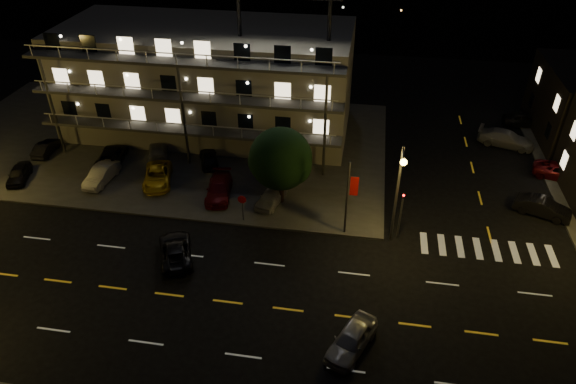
% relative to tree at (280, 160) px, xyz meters
% --- Properties ---
extents(ground, '(140.00, 140.00, 0.00)m').
position_rel_tree_xyz_m(ground, '(0.56, -11.65, -4.08)').
color(ground, black).
rests_on(ground, ground).
extents(curb_nw, '(44.00, 24.00, 0.15)m').
position_rel_tree_xyz_m(curb_nw, '(-13.44, 8.35, -4.00)').
color(curb_nw, '#363634').
rests_on(curb_nw, ground).
extents(motel, '(28.00, 13.80, 18.10)m').
position_rel_tree_xyz_m(motel, '(-9.38, 12.23, 1.27)').
color(motel, gray).
rests_on(motel, ground).
extents(streetlight_nc, '(0.44, 1.92, 8.00)m').
position_rel_tree_xyz_m(streetlight_nc, '(9.06, -3.72, 0.88)').
color(streetlight_nc, '#2D2D30').
rests_on(streetlight_nc, ground).
extents(signal_nw, '(0.20, 0.27, 4.60)m').
position_rel_tree_xyz_m(signal_nw, '(9.56, -3.15, -1.51)').
color(signal_nw, '#2D2D30').
rests_on(signal_nw, ground).
extents(banner_north, '(0.83, 0.16, 6.40)m').
position_rel_tree_xyz_m(banner_north, '(5.65, -3.25, -0.65)').
color(banner_north, '#2D2D30').
rests_on(banner_north, ground).
extents(stop_sign, '(0.91, 0.11, 2.61)m').
position_rel_tree_xyz_m(stop_sign, '(-2.44, -3.08, -2.36)').
color(stop_sign, '#2D2D30').
rests_on(stop_sign, ground).
extents(tree, '(5.25, 5.05, 6.61)m').
position_rel_tree_xyz_m(tree, '(0.00, 0.00, 0.00)').
color(tree, black).
rests_on(tree, curb_nw).
extents(lot_car_0, '(2.42, 3.91, 1.24)m').
position_rel_tree_xyz_m(lot_car_0, '(-23.30, -0.53, -3.30)').
color(lot_car_0, black).
rests_on(lot_car_0, curb_nw).
extents(lot_car_1, '(1.82, 4.37, 1.41)m').
position_rel_tree_xyz_m(lot_car_1, '(-15.97, 0.39, -3.22)').
color(lot_car_1, gray).
rests_on(lot_car_1, curb_nw).
extents(lot_car_2, '(3.48, 5.26, 1.34)m').
position_rel_tree_xyz_m(lot_car_2, '(-11.05, 0.98, -3.25)').
color(lot_car_2, gold).
rests_on(lot_car_2, curb_nw).
extents(lot_car_3, '(2.58, 4.98, 1.38)m').
position_rel_tree_xyz_m(lot_car_3, '(-5.23, -0.04, -3.24)').
color(lot_car_3, '#580C11').
rests_on(lot_car_3, curb_nw).
extents(lot_car_4, '(2.50, 4.14, 1.32)m').
position_rel_tree_xyz_m(lot_car_4, '(-0.67, -0.42, -3.27)').
color(lot_car_4, gray).
rests_on(lot_car_4, curb_nw).
extents(lot_car_5, '(1.58, 3.81, 1.23)m').
position_rel_tree_xyz_m(lot_car_5, '(-23.47, 4.17, -3.31)').
color(lot_car_5, black).
rests_on(lot_car_5, curb_nw).
extents(lot_car_6, '(2.87, 4.96, 1.30)m').
position_rel_tree_xyz_m(lot_car_6, '(-16.60, 3.74, -3.28)').
color(lot_car_6, black).
rests_on(lot_car_6, curb_nw).
extents(lot_car_7, '(3.12, 4.73, 1.27)m').
position_rel_tree_xyz_m(lot_car_7, '(-12.77, 5.52, -3.29)').
color(lot_car_7, gray).
rests_on(lot_car_7, curb_nw).
extents(lot_car_8, '(2.84, 4.11, 1.30)m').
position_rel_tree_xyz_m(lot_car_8, '(-7.55, 4.77, -3.28)').
color(lot_car_8, black).
rests_on(lot_car_8, curb_nw).
extents(lot_car_9, '(1.90, 4.46, 1.43)m').
position_rel_tree_xyz_m(lot_car_9, '(-1.58, 4.25, -3.21)').
color(lot_car_9, '#580C11').
rests_on(lot_car_9, curb_nw).
extents(side_car_0, '(4.60, 3.02, 1.43)m').
position_rel_tree_xyz_m(side_car_0, '(21.03, 1.73, -3.36)').
color(side_car_0, black).
rests_on(side_car_0, ground).
extents(side_car_1, '(5.26, 3.50, 1.34)m').
position_rel_tree_xyz_m(side_car_1, '(24.06, 7.77, -3.41)').
color(side_car_1, '#580C11').
rests_on(side_car_1, ground).
extents(side_car_2, '(5.70, 3.62, 1.54)m').
position_rel_tree_xyz_m(side_car_2, '(20.24, 13.23, -3.31)').
color(side_car_2, gray).
rests_on(side_car_2, ground).
extents(side_car_3, '(4.28, 1.75, 1.45)m').
position_rel_tree_xyz_m(side_car_3, '(22.88, 18.01, -3.35)').
color(side_car_3, black).
rests_on(side_car_3, ground).
extents(road_car_east, '(3.35, 4.66, 1.47)m').
position_rel_tree_xyz_m(road_car_east, '(6.73, -14.03, -3.34)').
color(road_car_east, gray).
rests_on(road_car_east, ground).
extents(road_car_west, '(3.90, 5.30, 1.34)m').
position_rel_tree_xyz_m(road_car_west, '(-6.22, -8.00, -3.41)').
color(road_car_west, black).
rests_on(road_car_west, ground).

